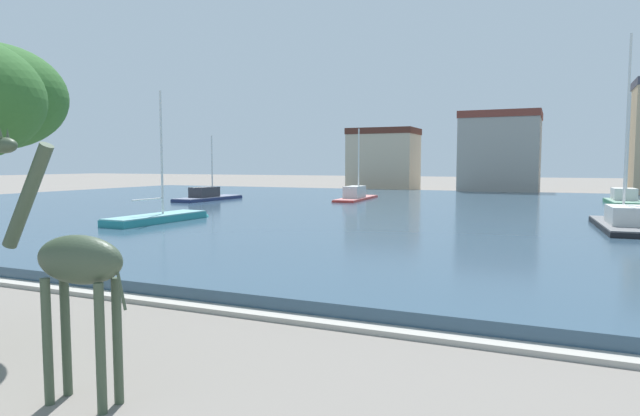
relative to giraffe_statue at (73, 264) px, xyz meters
name	(u,v)px	position (x,y,z in m)	size (l,w,h in m)	color
harbor_water	(448,212)	(-0.36, 31.64, -1.86)	(90.33, 52.77, 0.44)	#334C60
quay_edge_coping	(239,312)	(-0.36, 5.00, -2.01)	(90.33, 0.50, 0.12)	#ADA89E
giraffe_statue	(73,264)	(0.00, 0.00, 0.00)	(2.33, 0.67, 4.06)	#3D4C38
sailboat_teal	(165,221)	(-12.97, 17.77, -1.62)	(1.88, 7.35, 7.39)	teal
sailboat_black	(623,226)	(9.41, 24.06, -1.54)	(2.74, 8.68, 9.66)	black
sailboat_red	(358,198)	(-9.49, 39.13, -1.55)	(2.39, 9.63, 6.58)	red
sailboat_navy	(212,199)	(-20.76, 33.37, -1.56)	(2.25, 8.45, 5.95)	navy
sailboat_green	(625,203)	(11.24, 40.97, -1.52)	(2.55, 7.36, 8.86)	#236B42
townhouse_wide_warehouse	(384,160)	(-14.52, 63.25, 2.00)	(8.64, 6.26, 8.12)	#C6B293
townhouse_tall_gabled	(500,153)	(0.34, 60.47, 2.65)	(8.77, 8.03, 9.42)	gray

